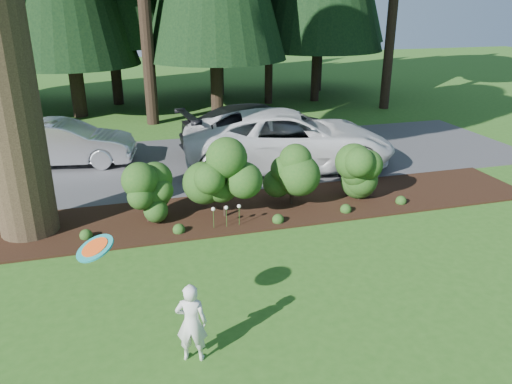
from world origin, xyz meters
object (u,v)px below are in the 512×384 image
(child, at_px, (191,323))
(car_white_suv, at_px, (289,139))
(car_dark_suv, at_px, (262,128))
(car_silver_wagon, at_px, (64,143))
(frisbee, at_px, (95,248))

(child, bearing_deg, car_white_suv, -100.48)
(car_dark_suv, distance_m, child, 10.65)
(car_dark_suv, xyz_separation_m, child, (-3.98, -9.88, -0.21))
(car_silver_wagon, bearing_deg, frisbee, -162.90)
(car_white_suv, height_order, frisbee, frisbee)
(car_silver_wagon, xyz_separation_m, child, (2.38, -10.16, -0.11))
(car_dark_suv, xyz_separation_m, frisbee, (-5.16, -9.75, 1.10))
(car_white_suv, distance_m, car_dark_suv, 1.92)
(car_silver_wagon, height_order, car_white_suv, car_white_suv)
(car_dark_suv, relative_size, frisbee, 10.69)
(child, distance_m, frisbee, 1.76)
(car_silver_wagon, distance_m, car_white_suv, 7.01)
(car_white_suv, height_order, car_dark_suv, car_white_suv)
(car_silver_wagon, height_order, frisbee, frisbee)
(car_silver_wagon, distance_m, frisbee, 10.17)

